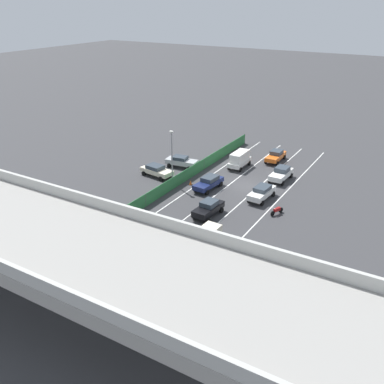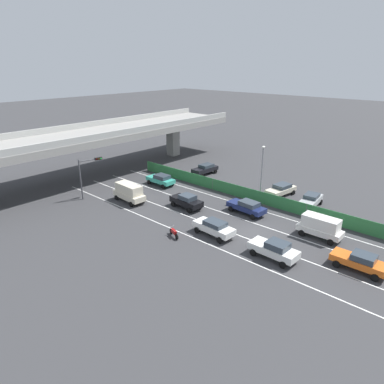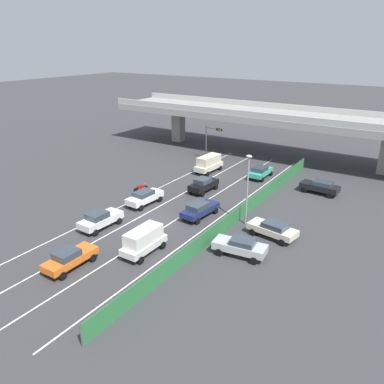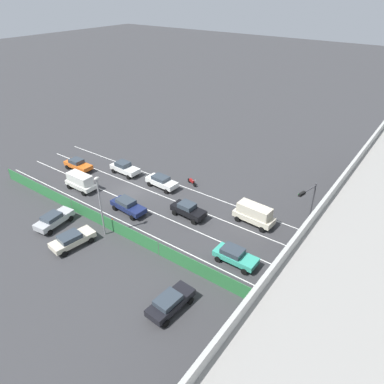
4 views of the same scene
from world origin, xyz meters
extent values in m
plane|color=#38383A|center=(0.00, 0.00, 0.00)|extent=(300.00, 300.00, 0.00)
cube|color=silver|center=(-5.27, 4.47, 0.00)|extent=(0.14, 44.94, 0.01)
cube|color=silver|center=(-1.76, 4.47, 0.00)|extent=(0.14, 44.94, 0.01)
cube|color=silver|center=(1.76, 4.47, 0.00)|extent=(0.14, 44.94, 0.01)
cube|color=silver|center=(5.27, 4.47, 0.00)|extent=(0.14, 44.94, 0.01)
cube|color=gray|center=(0.00, 28.94, 6.11)|extent=(53.73, 10.06, 1.02)
cube|color=#B2B2AD|center=(0.00, 24.11, 7.07)|extent=(53.73, 0.30, 0.90)
cube|color=#B2B2AD|center=(0.00, 33.77, 7.07)|extent=(53.73, 0.30, 0.90)
cube|color=gray|center=(17.19, 28.94, 2.80)|extent=(1.77, 1.77, 5.60)
cube|color=#2D753D|center=(7.19, 4.47, 0.79)|extent=(0.06, 40.94, 1.58)
cylinder|color=#4C514C|center=(7.19, -2.35, 0.79)|extent=(0.10, 0.10, 1.58)
cylinder|color=#4C514C|center=(7.19, 11.29, 0.79)|extent=(0.10, 0.10, 1.58)
cylinder|color=#4C514C|center=(7.19, 24.94, 0.79)|extent=(0.10, 0.10, 1.58)
cube|color=black|center=(-0.04, 9.62, 0.82)|extent=(1.94, 4.35, 0.69)
cube|color=#333D47|center=(-0.05, 9.41, 1.44)|extent=(1.60, 1.91, 0.54)
cylinder|color=black|center=(-0.81, 11.11, 0.32)|extent=(0.26, 0.65, 0.64)
cylinder|color=black|center=(0.89, 11.01, 0.32)|extent=(0.26, 0.65, 0.64)
cylinder|color=black|center=(-0.97, 8.22, 0.32)|extent=(0.26, 0.65, 0.64)
cylinder|color=black|center=(0.73, 8.12, 0.32)|extent=(0.26, 0.65, 0.64)
cube|color=navy|center=(3.41, 3.27, 0.77)|extent=(2.09, 4.80, 0.59)
cube|color=#333D47|center=(3.38, 2.90, 1.33)|extent=(1.69, 2.28, 0.52)
cylinder|color=black|center=(2.66, 4.93, 0.32)|extent=(0.27, 0.65, 0.64)
cylinder|color=black|center=(4.40, 4.79, 0.32)|extent=(0.27, 0.65, 0.64)
cylinder|color=black|center=(2.42, 1.75, 0.32)|extent=(0.27, 0.65, 0.64)
cylinder|color=black|center=(4.16, 1.62, 0.32)|extent=(0.27, 0.65, 0.64)
cube|color=silver|center=(-3.34, -4.08, 0.81)|extent=(1.93, 4.54, 0.66)
cube|color=#333D47|center=(-3.35, -4.46, 1.43)|extent=(1.64, 1.93, 0.58)
cylinder|color=black|center=(-4.19, -2.53, 0.32)|extent=(0.24, 0.65, 0.64)
cylinder|color=black|center=(-2.40, -2.59, 0.32)|extent=(0.24, 0.65, 0.64)
cylinder|color=black|center=(-4.29, -5.58, 0.32)|extent=(0.24, 0.65, 0.64)
cylinder|color=black|center=(-2.49, -5.64, 0.32)|extent=(0.24, 0.65, 0.64)
cube|color=white|center=(-3.43, 2.68, 0.81)|extent=(1.96, 4.62, 0.66)
cube|color=#333D47|center=(-3.44, 2.51, 1.38)|extent=(1.62, 2.26, 0.46)
cylinder|color=black|center=(-4.19, 4.26, 0.32)|extent=(0.26, 0.65, 0.64)
cylinder|color=black|center=(-2.49, 4.17, 0.32)|extent=(0.26, 0.65, 0.64)
cylinder|color=black|center=(-4.37, 1.19, 0.32)|extent=(0.26, 0.65, 0.64)
cylinder|color=black|center=(-2.66, 1.09, 0.32)|extent=(0.26, 0.65, 0.64)
cube|color=orange|center=(-0.20, -10.48, 0.77)|extent=(1.75, 4.55, 0.57)
cube|color=#333D47|center=(-0.20, -10.78, 1.32)|extent=(1.52, 1.87, 0.54)
cylinder|color=black|center=(-1.07, -8.94, 0.32)|extent=(0.22, 0.64, 0.64)
cylinder|color=black|center=(0.64, -8.93, 0.32)|extent=(0.22, 0.64, 0.64)
cylinder|color=black|center=(-1.05, -12.03, 0.32)|extent=(0.22, 0.64, 0.64)
cylinder|color=black|center=(0.67, -12.02, 0.32)|extent=(0.22, 0.64, 0.64)
cube|color=beige|center=(-3.35, 16.40, 0.82)|extent=(2.05, 4.80, 0.68)
cube|color=beige|center=(-3.35, 16.40, 1.74)|extent=(1.78, 3.94, 1.16)
cylinder|color=black|center=(-4.15, 18.04, 0.32)|extent=(0.26, 0.65, 0.64)
cylinder|color=black|center=(-2.37, 17.94, 0.32)|extent=(0.26, 0.65, 0.64)
cylinder|color=black|center=(-4.33, 14.85, 0.32)|extent=(0.26, 0.65, 0.64)
cylinder|color=black|center=(-2.55, 14.75, 0.32)|extent=(0.26, 0.65, 0.64)
cube|color=silver|center=(3.29, -5.58, 0.78)|extent=(1.75, 4.36, 0.59)
cube|color=silver|center=(3.29, -5.58, 1.66)|extent=(1.54, 3.58, 1.19)
cylinder|color=black|center=(2.42, -4.10, 0.32)|extent=(0.22, 0.64, 0.64)
cylinder|color=black|center=(4.16, -4.10, 0.32)|extent=(0.22, 0.64, 0.64)
cylinder|color=black|center=(2.42, -7.06, 0.32)|extent=(0.22, 0.64, 0.64)
cylinder|color=black|center=(4.15, -7.07, 0.32)|extent=(0.22, 0.64, 0.64)
cube|color=teal|center=(3.67, 18.11, 0.76)|extent=(1.80, 4.34, 0.57)
cube|color=#333D47|center=(3.67, 17.74, 1.32)|extent=(1.58, 2.09, 0.54)
cylinder|color=black|center=(2.77, 19.58, 0.32)|extent=(0.22, 0.64, 0.64)
cylinder|color=black|center=(4.56, 19.58, 0.32)|extent=(0.22, 0.64, 0.64)
cylinder|color=black|center=(2.77, 16.63, 0.32)|extent=(0.22, 0.64, 0.64)
cylinder|color=black|center=(4.56, 16.63, 0.32)|extent=(0.22, 0.64, 0.64)
cylinder|color=black|center=(-6.15, 6.10, 0.30)|extent=(0.31, 0.60, 0.60)
cylinder|color=black|center=(-6.64, 4.84, 0.30)|extent=(0.31, 0.60, 0.60)
cube|color=maroon|center=(-6.39, 5.47, 0.58)|extent=(0.59, 0.96, 0.36)
cylinder|color=#B2B2B2|center=(-6.19, 6.00, 0.92)|extent=(0.57, 0.24, 0.03)
cube|color=#B2B5B7|center=(10.28, -1.48, 0.81)|extent=(4.66, 2.25, 0.66)
cube|color=#333D47|center=(10.54, -1.45, 1.36)|extent=(2.15, 1.75, 0.45)
cylinder|color=black|center=(8.87, -2.52, 0.32)|extent=(0.66, 0.29, 0.64)
cylinder|color=black|center=(8.67, -0.80, 0.32)|extent=(0.66, 0.29, 0.64)
cylinder|color=black|center=(11.90, -2.17, 0.32)|extent=(0.66, 0.29, 0.64)
cylinder|color=black|center=(11.69, -0.44, 0.32)|extent=(0.66, 0.29, 0.64)
cube|color=beige|center=(11.33, 3.11, 0.77)|extent=(4.75, 2.47, 0.58)
cube|color=#333D47|center=(11.61, 3.07, 1.30)|extent=(2.35, 1.91, 0.49)
cylinder|color=black|center=(9.67, 2.41, 0.32)|extent=(0.66, 0.31, 0.64)
cylinder|color=black|center=(9.93, 4.24, 0.32)|extent=(0.66, 0.31, 0.64)
cylinder|color=black|center=(12.72, 1.98, 0.32)|extent=(0.66, 0.31, 0.64)
cylinder|color=black|center=(12.98, 3.80, 0.32)|extent=(0.66, 0.31, 0.64)
cube|color=black|center=(11.85, 16.61, 0.80)|extent=(4.57, 2.05, 0.64)
cube|color=#333D47|center=(12.17, 16.59, 1.35)|extent=(2.24, 1.69, 0.46)
cylinder|color=black|center=(10.27, 15.84, 0.32)|extent=(0.65, 0.26, 0.64)
cylinder|color=black|center=(10.39, 17.59, 0.32)|extent=(0.65, 0.26, 0.64)
cylinder|color=black|center=(13.30, 15.63, 0.32)|extent=(0.65, 0.26, 0.64)
cylinder|color=black|center=(13.42, 17.38, 0.32)|extent=(0.65, 0.26, 0.64)
cylinder|color=#47474C|center=(-6.90, 21.52, 2.65)|extent=(0.18, 0.18, 5.31)
cylinder|color=#47474C|center=(-5.50, 21.22, 5.01)|extent=(2.81, 0.72, 0.12)
cube|color=black|center=(-4.39, 20.98, 5.01)|extent=(1.00, 0.48, 0.32)
sphere|color=#390706|center=(-4.71, 20.88, 5.01)|extent=(0.20, 0.20, 0.20)
sphere|color=#3B2806|center=(-4.42, 20.82, 5.01)|extent=(0.20, 0.20, 0.20)
sphere|color=green|center=(-4.13, 20.76, 5.01)|extent=(0.20, 0.20, 0.20)
cylinder|color=gray|center=(8.08, 4.28, 3.39)|extent=(0.16, 0.16, 6.77)
ellipsoid|color=silver|center=(8.08, 4.28, 6.95)|extent=(0.60, 0.36, 0.28)
cone|color=orange|center=(6.00, 3.24, 0.28)|extent=(0.36, 0.36, 0.56)
cube|color=black|center=(6.00, 3.24, 0.01)|extent=(0.47, 0.47, 0.03)
camera|label=1|loc=(-20.00, 46.72, 21.87)|focal=40.39mm
camera|label=2|loc=(-28.71, -16.99, 16.64)|focal=32.63mm
camera|label=3|loc=(22.35, -27.41, 16.81)|focal=35.90mm
camera|label=4|loc=(27.58, 30.28, 23.91)|focal=33.31mm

